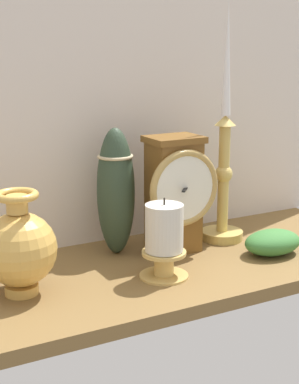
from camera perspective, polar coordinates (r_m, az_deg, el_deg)
The scene contains 8 objects.
ground_plane at distance 109.94cm, azimuth 0.26°, elevation -7.67°, with size 100.00×36.00×2.40cm, color brown.
back_wall at distance 118.78cm, azimuth -4.10°, elevation 10.67°, with size 120.00×2.00×65.00cm, color silver.
mantel_clock at distance 113.64cm, azimuth 2.51°, elevation -0.07°, with size 14.62×10.19×22.51cm.
candlestick_tall_left at distance 120.98cm, azimuth 7.11°, elevation 2.10°, with size 8.66×8.66×47.58cm.
brass_vase_bulbous at distance 97.48cm, azimuth -12.32°, elevation -5.23°, with size 12.07×12.07×17.13cm.
pillar_candle_front at distance 102.43cm, azimuth 1.40°, elevation -4.51°, with size 8.56×8.56×14.19cm.
tall_ceramic_vase at distance 112.62cm, azimuth -3.24°, elevation 0.09°, with size 7.19×7.19×24.37cm.
ivy_sprig at distance 117.09cm, azimuth 11.67°, elevation -4.72°, with size 11.77×8.24×4.74cm.
Camera 1 is at (-49.19, -89.37, 39.78)cm, focal length 55.85 mm.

